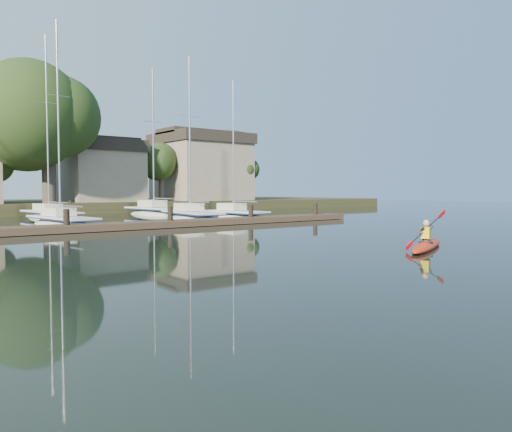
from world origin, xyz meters
TOP-DOWN VIEW (x-y plane):
  - ground at (0.00, 0.00)m, footprint 160.00×160.00m
  - kayak at (5.22, -1.66)m, footprint 4.62×2.50m
  - dock at (0.00, 14.00)m, footprint 34.00×2.00m
  - sailboat_2 at (-1.72, 19.05)m, footprint 2.82×8.39m
  - sailboat_3 at (7.54, 19.22)m, footprint 2.93×8.30m
  - sailboat_4 at (10.96, 18.54)m, footprint 2.83×7.07m
  - sailboat_6 at (-0.10, 27.27)m, footprint 2.86×9.62m
  - sailboat_7 at (8.70, 27.32)m, footprint 2.96×8.86m
  - shore at (1.61, 40.29)m, footprint 90.00×25.25m

SIDE VIEW (x-z plane):
  - sailboat_7 at x=8.70m, z-range -7.23..6.81m
  - sailboat_3 at x=7.54m, z-range -6.74..6.36m
  - sailboat_4 at x=10.96m, z-range -6.04..5.66m
  - sailboat_6 at x=-0.10m, z-range -7.71..7.36m
  - sailboat_2 at x=-1.72m, z-range -6.98..6.64m
  - ground at x=0.00m, z-range 0.00..0.00m
  - kayak at x=5.22m, z-range -0.58..0.95m
  - dock at x=0.00m, z-range -0.70..1.10m
  - shore at x=1.61m, z-range -3.15..9.60m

